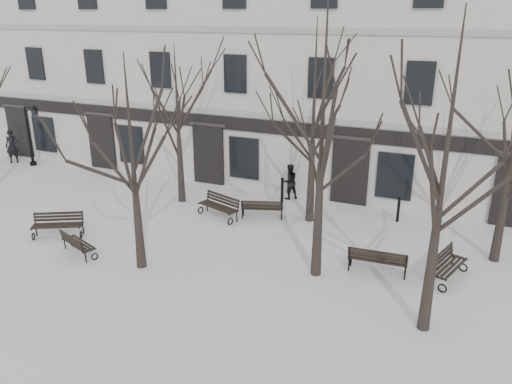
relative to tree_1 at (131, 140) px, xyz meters
The scene contains 18 objects.
ground 4.61m from the tree_1, 23.76° to the left, with size 100.00×100.00×0.00m, color silver.
building 13.72m from the tree_1, 83.97° to the left, with size 40.40×10.20×11.40m.
tree_1 is the anchor object (origin of this frame).
tree_2 5.92m from the tree_1, 18.26° to the left, with size 6.25×6.25×8.92m.
tree_3 9.05m from the tree_1, ahead, with size 5.74×5.74×8.20m.
tree_4 6.17m from the tree_1, 108.83° to the left, with size 4.80×4.80×6.86m.
tree_5 7.21m from the tree_1, 56.59° to the left, with size 5.53×5.53×7.90m.
bench_0 5.80m from the tree_1, behind, with size 1.90×1.44×0.92m.
bench_1 4.66m from the tree_1, behind, with size 1.69×1.11×0.81m.
bench_2 8.65m from the tree_1, 19.77° to the left, with size 1.91×0.80×0.94m.
bench_3 6.17m from the tree_1, 84.87° to the left, with size 1.97×1.24×0.95m.
bench_4 6.98m from the tree_1, 68.82° to the left, with size 1.78×1.12×0.85m.
bench_5 10.60m from the tree_1, 18.50° to the left, with size 1.18×1.92×0.92m.
lamp_post 14.54m from the tree_1, 149.05° to the left, with size 1.06×0.39×3.40m.
bollard_a 8.70m from the tree_1, 73.99° to the left, with size 0.15×0.15×1.14m.
bollard_b 10.96m from the tree_1, 45.02° to the left, with size 0.14×0.14×1.06m.
pedestrian_a 16.35m from the tree_1, 152.17° to the left, with size 0.69×0.45×1.88m, color black.
pedestrian_b 9.44m from the tree_1, 73.95° to the left, with size 0.79×0.62×1.63m, color black.
Camera 1 is at (7.98, -12.74, 8.00)m, focal length 35.00 mm.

